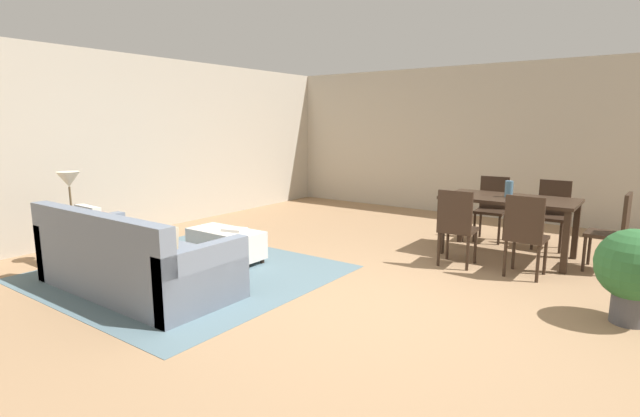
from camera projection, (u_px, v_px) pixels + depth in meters
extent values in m
plane|color=#9E7A56|center=(365.00, 304.00, 4.48)|extent=(10.80, 10.80, 0.00)
cube|color=#BCB2A0|center=(514.00, 142.00, 8.22)|extent=(9.00, 0.12, 2.70)
cube|color=#BCB2A0|center=(128.00, 145.00, 7.23)|extent=(0.12, 11.00, 2.70)
cube|color=slate|center=(187.00, 273.00, 5.40)|extent=(3.00, 2.80, 0.01)
cube|color=slate|center=(138.00, 269.00, 4.86)|extent=(2.20, 0.99, 0.42)
cube|color=slate|center=(95.00, 236.00, 4.46)|extent=(2.20, 0.16, 0.44)
cube|color=slate|center=(84.00, 245.00, 5.44)|extent=(0.14, 0.99, 0.62)
cube|color=slate|center=(205.00, 279.00, 4.25)|extent=(0.14, 0.99, 0.62)
cube|color=silver|center=(88.00, 224.00, 5.06)|extent=(0.40, 0.13, 0.40)
cube|color=gray|center=(109.00, 232.00, 4.80)|extent=(0.37, 0.14, 0.37)
cube|color=tan|center=(134.00, 238.00, 4.55)|extent=(0.36, 0.12, 0.36)
cube|color=beige|center=(162.00, 245.00, 4.30)|extent=(0.36, 0.12, 0.37)
cube|color=silver|center=(226.00, 243.00, 5.86)|extent=(0.97, 0.46, 0.33)
cylinder|color=#332319|center=(214.00, 250.00, 6.28)|extent=(0.05, 0.05, 0.06)
cylinder|color=#332319|center=(262.00, 261.00, 5.78)|extent=(0.05, 0.05, 0.06)
cylinder|color=#332319|center=(192.00, 256.00, 6.00)|extent=(0.05, 0.05, 0.06)
cylinder|color=#332319|center=(241.00, 268.00, 5.50)|extent=(0.05, 0.05, 0.06)
cube|color=olive|center=(72.00, 217.00, 5.66)|extent=(0.40, 0.40, 0.03)
cylinder|color=olive|center=(81.00, 236.00, 5.95)|extent=(0.04, 0.04, 0.57)
cylinder|color=olive|center=(96.00, 240.00, 5.76)|extent=(0.04, 0.04, 0.57)
cylinder|color=olive|center=(53.00, 242.00, 5.68)|extent=(0.04, 0.04, 0.57)
cylinder|color=olive|center=(67.00, 246.00, 5.48)|extent=(0.04, 0.04, 0.57)
cylinder|color=brown|center=(72.00, 215.00, 5.66)|extent=(0.16, 0.16, 0.02)
cylinder|color=brown|center=(71.00, 200.00, 5.63)|extent=(0.02, 0.02, 0.32)
cone|color=beige|center=(69.00, 179.00, 5.58)|extent=(0.26, 0.26, 0.18)
cube|color=#332319|center=(509.00, 199.00, 5.98)|extent=(1.57, 0.86, 0.04)
cube|color=#332319|center=(461.00, 217.00, 6.76)|extent=(0.07, 0.07, 0.72)
cube|color=#332319|center=(576.00, 231.00, 5.92)|extent=(0.07, 0.07, 0.72)
cube|color=#332319|center=(442.00, 226.00, 6.17)|extent=(0.07, 0.07, 0.72)
cube|color=#332319|center=(566.00, 242.00, 5.34)|extent=(0.07, 0.07, 0.72)
cube|color=#332319|center=(458.00, 230.00, 5.66)|extent=(0.42, 0.42, 0.04)
cube|color=#332319|center=(455.00, 211.00, 5.46)|extent=(0.40, 0.07, 0.47)
cylinder|color=#332319|center=(448.00, 243.00, 5.93)|extent=(0.04, 0.04, 0.41)
cylinder|color=#332319|center=(475.00, 247.00, 5.75)|extent=(0.04, 0.04, 0.41)
cylinder|color=#332319|center=(439.00, 249.00, 5.65)|extent=(0.04, 0.04, 0.41)
cylinder|color=#332319|center=(468.00, 253.00, 5.47)|extent=(0.04, 0.04, 0.41)
cube|color=#332319|center=(527.00, 238.00, 5.25)|extent=(0.41, 0.41, 0.04)
cube|color=#332319|center=(524.00, 218.00, 5.06)|extent=(0.40, 0.05, 0.47)
cylinder|color=#332319|center=(514.00, 252.00, 5.52)|extent=(0.04, 0.04, 0.41)
cylinder|color=#332319|center=(545.00, 257.00, 5.32)|extent=(0.04, 0.04, 0.41)
cylinder|color=#332319|center=(505.00, 258.00, 5.26)|extent=(0.04, 0.04, 0.41)
cylinder|color=#332319|center=(538.00, 264.00, 5.06)|extent=(0.04, 0.04, 0.41)
cube|color=#332319|center=(490.00, 212.00, 6.81)|extent=(0.42, 0.42, 0.04)
cube|color=#332319|center=(494.00, 192.00, 6.92)|extent=(0.40, 0.07, 0.47)
cylinder|color=#332319|center=(499.00, 231.00, 6.62)|extent=(0.04, 0.04, 0.41)
cylinder|color=#332319|center=(474.00, 228.00, 6.80)|extent=(0.04, 0.04, 0.41)
cylinder|color=#332319|center=(504.00, 226.00, 6.90)|extent=(0.04, 0.04, 0.41)
cylinder|color=#332319|center=(480.00, 223.00, 7.08)|extent=(0.04, 0.04, 0.41)
cube|color=#332319|center=(550.00, 218.00, 6.37)|extent=(0.40, 0.40, 0.04)
cube|color=#332319|center=(555.00, 197.00, 6.47)|extent=(0.40, 0.04, 0.47)
cylinder|color=#332319|center=(560.00, 238.00, 6.18)|extent=(0.04, 0.04, 0.41)
cylinder|color=#332319|center=(533.00, 235.00, 6.38)|extent=(0.04, 0.04, 0.41)
cylinder|color=#332319|center=(565.00, 233.00, 6.45)|extent=(0.04, 0.04, 0.41)
cylinder|color=#332319|center=(538.00, 230.00, 6.65)|extent=(0.04, 0.04, 0.41)
cube|color=#332319|center=(605.00, 234.00, 5.42)|extent=(0.42, 0.42, 0.04)
cube|color=#332319|center=(627.00, 214.00, 5.26)|extent=(0.06, 0.40, 0.47)
cylinder|color=#332319|center=(584.00, 254.00, 5.43)|extent=(0.04, 0.04, 0.41)
cylinder|color=#332319|center=(589.00, 248.00, 5.69)|extent=(0.04, 0.04, 0.41)
cylinder|color=#332319|center=(619.00, 259.00, 5.22)|extent=(0.04, 0.04, 0.41)
cylinder|color=#332319|center=(623.00, 253.00, 5.49)|extent=(0.04, 0.04, 0.41)
cylinder|color=slate|center=(509.00, 189.00, 5.99)|extent=(0.10, 0.10, 0.21)
cube|color=silver|center=(234.00, 229.00, 5.78)|extent=(0.30, 0.26, 0.03)
cylinder|color=#4C4C51|center=(629.00, 309.00, 4.04)|extent=(0.28, 0.28, 0.26)
sphere|color=#2D6633|center=(634.00, 265.00, 3.97)|extent=(0.61, 0.61, 0.61)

